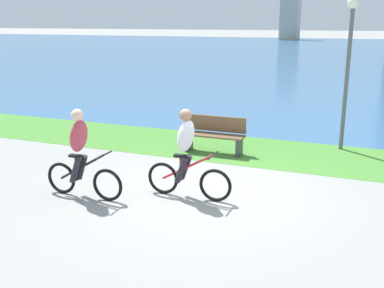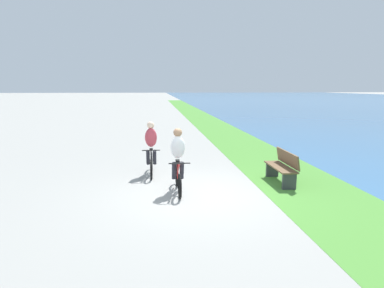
% 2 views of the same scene
% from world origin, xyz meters
% --- Properties ---
extents(ground_plane, '(300.00, 300.00, 0.00)m').
position_xyz_m(ground_plane, '(0.00, 0.00, 0.00)').
color(ground_plane, gray).
extents(grass_strip_bayside, '(120.00, 2.63, 0.01)m').
position_xyz_m(grass_strip_bayside, '(0.00, 3.05, 0.00)').
color(grass_strip_bayside, '#478433').
rests_on(grass_strip_bayside, ground).
extents(bay_water_surface, '(300.00, 76.48, 0.00)m').
position_xyz_m(bay_water_surface, '(0.00, 42.60, 0.00)').
color(bay_water_surface, '#386693').
rests_on(bay_water_surface, ground).
extents(cyclist_lead, '(1.64, 0.52, 1.65)m').
position_xyz_m(cyclist_lead, '(-0.28, -0.42, 0.83)').
color(cyclist_lead, black).
rests_on(cyclist_lead, ground).
extents(cyclist_trailing, '(1.60, 0.52, 1.64)m').
position_xyz_m(cyclist_trailing, '(-2.07, -1.12, 0.83)').
color(cyclist_trailing, black).
rests_on(cyclist_trailing, ground).
extents(bench_near_path, '(1.50, 0.47, 0.90)m').
position_xyz_m(bench_near_path, '(-0.78, 2.55, 0.45)').
color(bench_near_path, brown).
rests_on(bench_near_path, ground).
extents(lamppost_tall, '(0.28, 0.28, 3.68)m').
position_xyz_m(lamppost_tall, '(2.09, 4.03, 2.43)').
color(lamppost_tall, '#595960').
rests_on(lamppost_tall, ground).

